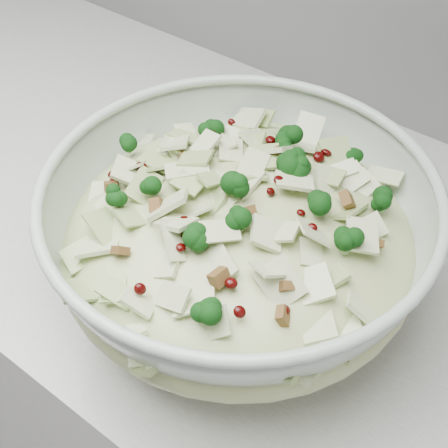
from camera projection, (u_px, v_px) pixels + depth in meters
name	position (u px, v px, depth m)	size (l,w,h in m)	color
mixing_bowl	(238.00, 239.00, 0.60)	(0.45, 0.45, 0.15)	#A6B7AA
salad	(239.00, 222.00, 0.59)	(0.38, 0.38, 0.15)	#B1BF83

